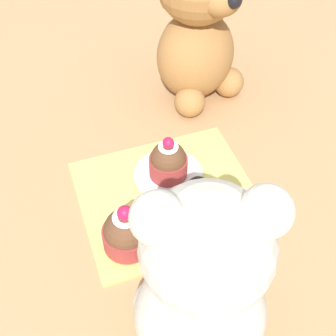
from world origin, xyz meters
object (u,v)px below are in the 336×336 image
object	(u,v)px
teddy_bear_tan	(199,22)
teddy_bear_cream	(202,288)
cupcake_near_cream_bear	(127,232)
saucer_plate	(168,175)
cupcake_near_tan_bear	(168,162)

from	to	relation	value
teddy_bear_tan	teddy_bear_cream	bearing A→B (deg)	-129.43
cupcake_near_cream_bear	saucer_plate	size ratio (longest dim) A/B	0.75
teddy_bear_tan	saucer_plate	size ratio (longest dim) A/B	2.76
cupcake_near_cream_bear	teddy_bear_tan	bearing A→B (deg)	-126.58
teddy_bear_cream	cupcake_near_cream_bear	size ratio (longest dim) A/B	3.48
cupcake_near_tan_bear	cupcake_near_cream_bear	bearing A→B (deg)	46.62
cupcake_near_cream_bear	cupcake_near_tan_bear	world-z (taller)	cupcake_near_tan_bear
saucer_plate	cupcake_near_tan_bear	distance (m)	0.03
teddy_bear_tan	saucer_plate	xyz separation A→B (m)	(0.10, 0.16, -0.12)
teddy_bear_tan	cupcake_near_cream_bear	size ratio (longest dim) A/B	3.71
saucer_plate	cupcake_near_cream_bear	bearing A→B (deg)	46.62
cupcake_near_cream_bear	teddy_bear_cream	bearing A→B (deg)	104.23
saucer_plate	cupcake_near_tan_bear	bearing A→B (deg)	-90.00
teddy_bear_cream	teddy_bear_tan	world-z (taller)	teddy_bear_tan
cupcake_near_cream_bear	cupcake_near_tan_bear	size ratio (longest dim) A/B	1.07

